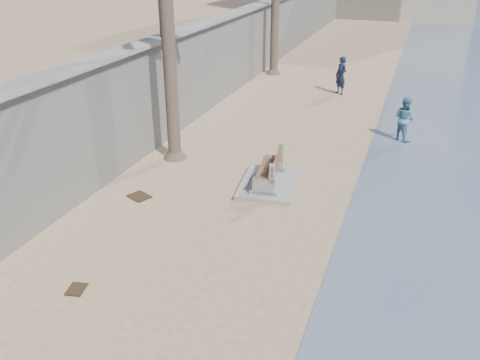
# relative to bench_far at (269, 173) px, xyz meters

# --- Properties ---
(seawall) EXTENTS (0.45, 70.00, 3.50)m
(seawall) POSITION_rel_bench_far_xyz_m (-4.76, 10.68, 1.33)
(seawall) COLOR gray
(seawall) RESTS_ON ground_plane
(wall_cap) EXTENTS (0.80, 70.00, 0.12)m
(wall_cap) POSITION_rel_bench_far_xyz_m (-4.76, 10.68, 3.13)
(wall_cap) COLOR gray
(wall_cap) RESTS_ON seawall
(bench_far) EXTENTS (1.85, 2.48, 0.96)m
(bench_far) POSITION_rel_bench_far_xyz_m (0.00, 0.00, 0.00)
(bench_far) COLOR gray
(bench_far) RESTS_ON ground_plane
(person_a) EXTENTS (0.87, 0.85, 2.02)m
(person_a) POSITION_rel_bench_far_xyz_m (0.27, 10.73, 0.59)
(person_a) COLOR #121932
(person_a) RESTS_ON ground_plane
(person_b) EXTENTS (1.08, 1.05, 1.77)m
(person_b) POSITION_rel_bench_far_xyz_m (3.44, 5.34, 0.46)
(person_b) COLOR teal
(person_b) RESTS_ON ground_plane
(debris_c) EXTENTS (0.75, 0.69, 0.03)m
(debris_c) POSITION_rel_bench_far_xyz_m (-3.22, -1.93, -0.41)
(debris_c) COLOR #382616
(debris_c) RESTS_ON ground_plane
(debris_d) EXTENTS (0.43, 0.50, 0.03)m
(debris_d) POSITION_rel_bench_far_xyz_m (-2.30, -6.09, -0.41)
(debris_d) COLOR #382616
(debris_d) RESTS_ON ground_plane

